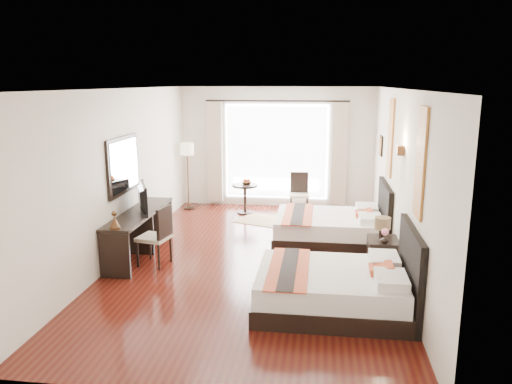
# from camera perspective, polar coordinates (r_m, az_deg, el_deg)

# --- Properties ---
(floor) EXTENTS (4.50, 7.50, 0.01)m
(floor) POSITION_cam_1_polar(r_m,az_deg,el_deg) (8.42, -0.05, -7.74)
(floor) COLOR #3C0E0A
(floor) RESTS_ON ground
(ceiling) EXTENTS (4.50, 7.50, 0.02)m
(ceiling) POSITION_cam_1_polar(r_m,az_deg,el_deg) (7.90, -0.06, 11.66)
(ceiling) COLOR white
(ceiling) RESTS_ON wall_headboard
(wall_headboard) EXTENTS (0.01, 7.50, 2.80)m
(wall_headboard) POSITION_cam_1_polar(r_m,az_deg,el_deg) (8.06, 15.97, 1.25)
(wall_headboard) COLOR silver
(wall_headboard) RESTS_ON floor
(wall_desk) EXTENTS (0.01, 7.50, 2.80)m
(wall_desk) POSITION_cam_1_polar(r_m,az_deg,el_deg) (8.62, -15.02, 2.01)
(wall_desk) COLOR silver
(wall_desk) RESTS_ON floor
(wall_window) EXTENTS (4.50, 0.01, 2.80)m
(wall_window) POSITION_cam_1_polar(r_m,az_deg,el_deg) (11.72, 2.36, 5.10)
(wall_window) COLOR silver
(wall_window) RESTS_ON floor
(wall_entry) EXTENTS (4.50, 0.01, 2.80)m
(wall_entry) POSITION_cam_1_polar(r_m,az_deg,el_deg) (4.48, -6.43, -7.24)
(wall_entry) COLOR silver
(wall_entry) RESTS_ON floor
(window_glass) EXTENTS (2.40, 0.02, 2.20)m
(window_glass) POSITION_cam_1_polar(r_m,az_deg,el_deg) (11.72, 2.35, 4.61)
(window_glass) COLOR white
(window_glass) RESTS_ON wall_window
(sheer_curtain) EXTENTS (2.30, 0.02, 2.10)m
(sheer_curtain) POSITION_cam_1_polar(r_m,az_deg,el_deg) (11.66, 2.33, 4.57)
(sheer_curtain) COLOR white
(sheer_curtain) RESTS_ON wall_window
(drape_left) EXTENTS (0.35, 0.14, 2.35)m
(drape_left) POSITION_cam_1_polar(r_m,az_deg,el_deg) (11.84, -4.72, 4.56)
(drape_left) COLOR #B4A48B
(drape_left) RESTS_ON floor
(drape_right) EXTENTS (0.35, 0.14, 2.35)m
(drape_right) POSITION_cam_1_polar(r_m,az_deg,el_deg) (11.58, 9.49, 4.25)
(drape_right) COLOR #B4A48B
(drape_right) RESTS_ON floor
(art_panel_near) EXTENTS (0.03, 0.50, 1.35)m
(art_panel_near) POSITION_cam_1_polar(r_m,az_deg,el_deg) (6.33, 18.28, 3.18)
(art_panel_near) COLOR #983816
(art_panel_near) RESTS_ON wall_headboard
(art_panel_far) EXTENTS (0.03, 0.50, 1.35)m
(art_panel_far) POSITION_cam_1_polar(r_m,az_deg,el_deg) (9.03, 15.12, 5.99)
(art_panel_far) COLOR #983816
(art_panel_far) RESTS_ON wall_headboard
(wall_sconce) EXTENTS (0.10, 0.14, 0.14)m
(wall_sconce) POSITION_cam_1_polar(r_m,az_deg,el_deg) (7.63, 16.16, 4.58)
(wall_sconce) COLOR #472D19
(wall_sconce) RESTS_ON wall_headboard
(mirror_frame) EXTENTS (0.04, 1.25, 0.95)m
(mirror_frame) POSITION_cam_1_polar(r_m,az_deg,el_deg) (8.59, -14.93, 2.99)
(mirror_frame) COLOR black
(mirror_frame) RESTS_ON wall_desk
(mirror_glass) EXTENTS (0.01, 1.12, 0.82)m
(mirror_glass) POSITION_cam_1_polar(r_m,az_deg,el_deg) (8.58, -14.78, 2.98)
(mirror_glass) COLOR white
(mirror_glass) RESTS_ON mirror_frame
(bed_near) EXTENTS (2.00, 1.56, 1.12)m
(bed_near) POSITION_cam_1_polar(r_m,az_deg,el_deg) (6.68, 9.33, -10.70)
(bed_near) COLOR black
(bed_near) RESTS_ON floor
(bed_far) EXTENTS (2.01, 1.57, 1.13)m
(bed_far) POSITION_cam_1_polar(r_m,az_deg,el_deg) (9.28, 8.82, -4.00)
(bed_far) COLOR black
(bed_far) RESTS_ON floor
(nightstand) EXTENTS (0.46, 0.57, 0.55)m
(nightstand) POSITION_cam_1_polar(r_m,az_deg,el_deg) (7.99, 14.30, -7.13)
(nightstand) COLOR black
(nightstand) RESTS_ON floor
(table_lamp) EXTENTS (0.24, 0.24, 0.38)m
(table_lamp) POSITION_cam_1_polar(r_m,az_deg,el_deg) (7.89, 14.26, -3.68)
(table_lamp) COLOR black
(table_lamp) RESTS_ON nightstand
(vase) EXTENTS (0.13, 0.13, 0.12)m
(vase) POSITION_cam_1_polar(r_m,az_deg,el_deg) (7.71, 14.47, -5.63)
(vase) COLOR black
(vase) RESTS_ON nightstand
(console_desk) EXTENTS (0.50, 2.20, 0.76)m
(console_desk) POSITION_cam_1_polar(r_m,az_deg,el_deg) (8.76, -13.11, -4.60)
(console_desk) COLOR black
(console_desk) RESTS_ON floor
(television) EXTENTS (0.44, 0.82, 0.49)m
(television) POSITION_cam_1_polar(r_m,az_deg,el_deg) (8.59, -13.22, -0.68)
(television) COLOR black
(television) RESTS_ON console_desk
(bronze_figurine) EXTENTS (0.16, 0.16, 0.24)m
(bronze_figurine) POSITION_cam_1_polar(r_m,az_deg,el_deg) (7.74, -15.86, -3.21)
(bronze_figurine) COLOR #472D19
(bronze_figurine) RESTS_ON console_desk
(desk_chair) EXTENTS (0.53, 0.53, 0.98)m
(desk_chair) POSITION_cam_1_polar(r_m,az_deg,el_deg) (8.25, -11.43, -6.18)
(desk_chair) COLOR #BBAE90
(desk_chair) RESTS_ON floor
(floor_lamp) EXTENTS (0.31, 0.31, 1.54)m
(floor_lamp) POSITION_cam_1_polar(r_m,az_deg,el_deg) (11.54, -7.86, 4.38)
(floor_lamp) COLOR black
(floor_lamp) RESTS_ON floor
(side_table) EXTENTS (0.57, 0.57, 0.66)m
(side_table) POSITION_cam_1_polar(r_m,az_deg,el_deg) (11.20, -1.26, -0.80)
(side_table) COLOR black
(side_table) RESTS_ON floor
(fruit_bowl) EXTENTS (0.30, 0.30, 0.06)m
(fruit_bowl) POSITION_cam_1_polar(r_m,az_deg,el_deg) (11.14, -1.09, 1.01)
(fruit_bowl) COLOR #452918
(fruit_bowl) RESTS_ON side_table
(window_chair) EXTENTS (0.45, 0.45, 0.92)m
(window_chair) POSITION_cam_1_polar(r_m,az_deg,el_deg) (11.23, 4.94, -1.08)
(window_chair) COLOR #BBAE90
(window_chair) RESTS_ON floor
(jute_rug) EXTENTS (1.49, 1.24, 0.01)m
(jute_rug) POSITION_cam_1_polar(r_m,az_deg,el_deg) (10.65, 1.51, -3.31)
(jute_rug) COLOR tan
(jute_rug) RESTS_ON floor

